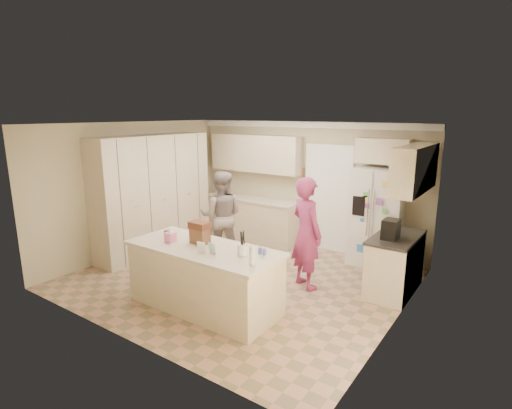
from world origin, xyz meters
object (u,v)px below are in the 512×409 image
Objects in this scene: utensil_crock at (242,250)px; tissue_box at (170,237)px; coffee_maker at (391,229)px; dollhouse_body at (200,236)px; island_base at (204,279)px; teen_boy at (221,216)px; teen_girl at (306,233)px; refrigerator at (377,217)px.

tissue_box is (-1.20, -0.15, -0.00)m from utensil_crock.
dollhouse_body is (-2.20, -1.80, -0.03)m from coffee_maker.
teen_boy reaches higher than island_base.
teen_girl is at bearing 48.57° from tissue_box.
dollhouse_body reaches higher than island_base.
tissue_box is (-1.99, -3.22, 0.10)m from refrigerator.
utensil_crock is 1.07× the size of tissue_box.
dollhouse_body is at bearing 81.37° from teen_girl.
dollhouse_body is 1.84m from teen_boy.
island_base is at bearing 91.20° from teen_boy.
teen_girl is (1.00, 1.39, -0.13)m from dollhouse_body.
coffee_maker is 3.28m from tissue_box.
coffee_maker is 2.87m from island_base.
refrigerator reaches higher than utensil_crock.
dollhouse_body is at bearing -140.71° from coffee_maker.
tissue_box is at bearing 74.97° from teen_boy.
teen_boy reaches higher than tissue_box.
tissue_box is at bearing 75.75° from teen_girl.
tissue_box reaches higher than island_base.
teen_boy is at bearing 122.32° from island_base.
refrigerator is 6.92× the size of dollhouse_body.
teen_boy is (-0.51, 1.78, -0.14)m from tissue_box.
coffee_maker is at bearing 152.89° from teen_boy.
refrigerator is 3.79m from tissue_box.
refrigerator is 6.00× the size of coffee_maker.
refrigerator is 1.38m from coffee_maker.
dollhouse_body is (-1.59, -3.02, 0.14)m from refrigerator.
teen_boy is 0.95× the size of teen_girl.
coffee_maker is (0.61, -1.22, 0.17)m from refrigerator.
teen_boy reaches higher than coffee_maker.
utensil_crock is (-0.79, -3.07, 0.10)m from refrigerator.
dollhouse_body is (-0.15, 0.10, 0.60)m from island_base.
refrigerator is at bearing 65.25° from island_base.
coffee_maker is at bearing 52.88° from utensil_crock.
teen_boy is (-1.06, 1.68, 0.42)m from island_base.
coffee_maker is at bearing 37.57° from tissue_box.
dollhouse_body is at bearing 88.90° from teen_boy.
utensil_crock is at bearing -3.58° from dollhouse_body.
refrigerator is at bearing 178.80° from teen_boy.
tissue_box is at bearing -153.43° from dollhouse_body.
teen_girl reaches higher than dollhouse_body.
coffee_maker reaches higher than island_base.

